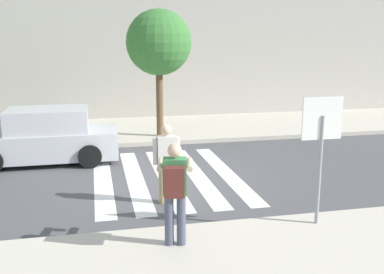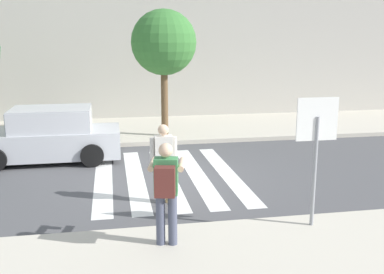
{
  "view_description": "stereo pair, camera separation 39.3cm",
  "coord_description": "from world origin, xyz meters",
  "px_view_note": "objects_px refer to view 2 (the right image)",
  "views": [
    {
      "loc": [
        -1.74,
        -10.76,
        3.5
      ],
      "look_at": [
        0.6,
        -0.2,
        1.1
      ],
      "focal_mm": 42.0,
      "sensor_mm": 36.0,
      "label": 1
    },
    {
      "loc": [
        -1.35,
        -10.84,
        3.5
      ],
      "look_at": [
        0.6,
        -0.2,
        1.1
      ],
      "focal_mm": 42.0,
      "sensor_mm": 36.0,
      "label": 2
    }
  ],
  "objects_px": {
    "street_tree_center": "(164,43)",
    "parked_car_silver": "(49,136)",
    "stop_sign": "(316,134)",
    "pedestrian_crossing": "(164,159)",
    "photographer_with_backpack": "(166,186)"
  },
  "relations": [
    {
      "from": "photographer_with_backpack",
      "to": "parked_car_silver",
      "type": "relative_size",
      "value": 0.42
    },
    {
      "from": "photographer_with_backpack",
      "to": "street_tree_center",
      "type": "xyz_separation_m",
      "value": [
        1.02,
        8.47,
        2.15
      ]
    },
    {
      "from": "stop_sign",
      "to": "street_tree_center",
      "type": "height_order",
      "value": "street_tree_center"
    },
    {
      "from": "street_tree_center",
      "to": "parked_car_silver",
      "type": "bearing_deg",
      "value": -148.95
    },
    {
      "from": "stop_sign",
      "to": "pedestrian_crossing",
      "type": "distance_m",
      "value": 3.29
    },
    {
      "from": "pedestrian_crossing",
      "to": "street_tree_center",
      "type": "xyz_separation_m",
      "value": [
        0.78,
        6.16,
        2.35
      ]
    },
    {
      "from": "stop_sign",
      "to": "photographer_with_backpack",
      "type": "distance_m",
      "value": 2.82
    },
    {
      "from": "stop_sign",
      "to": "parked_car_silver",
      "type": "bearing_deg",
      "value": 131.82
    },
    {
      "from": "pedestrian_crossing",
      "to": "stop_sign",
      "type": "bearing_deg",
      "value": -38.65
    },
    {
      "from": "pedestrian_crossing",
      "to": "parked_car_silver",
      "type": "bearing_deg",
      "value": 125.66
    },
    {
      "from": "stop_sign",
      "to": "photographer_with_backpack",
      "type": "xyz_separation_m",
      "value": [
        -2.72,
        -0.34,
        -0.68
      ]
    },
    {
      "from": "pedestrian_crossing",
      "to": "parked_car_silver",
      "type": "distance_m",
      "value": 4.89
    },
    {
      "from": "stop_sign",
      "to": "street_tree_center",
      "type": "relative_size",
      "value": 0.54
    },
    {
      "from": "pedestrian_crossing",
      "to": "street_tree_center",
      "type": "bearing_deg",
      "value": 82.81
    },
    {
      "from": "photographer_with_backpack",
      "to": "pedestrian_crossing",
      "type": "bearing_deg",
      "value": 84.12
    }
  ]
}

